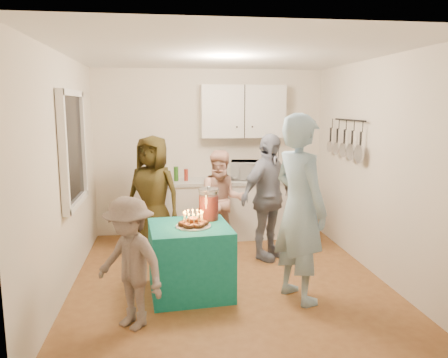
{
  "coord_description": "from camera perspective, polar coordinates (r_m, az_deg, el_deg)",
  "views": [
    {
      "loc": [
        -0.72,
        -4.88,
        2.04
      ],
      "look_at": [
        0.0,
        0.35,
        1.15
      ],
      "focal_mm": 35.0,
      "sensor_mm": 36.0,
      "label": 1
    }
  ],
  "objects": [
    {
      "name": "woman_back_left",
      "position": [
        6.14,
        -9.24,
        -2.01
      ],
      "size": [
        0.95,
        0.83,
        1.64
      ],
      "primitive_type": "imported",
      "rotation": [
        0.0,
        0.0,
        -0.46
      ],
      "color": "#534617",
      "rests_on": "floor"
    },
    {
      "name": "woman_back_right",
      "position": [
        5.83,
        5.74,
        -2.34
      ],
      "size": [
        1.03,
        0.93,
        1.68
      ],
      "primitive_type": "imported",
      "rotation": [
        0.0,
        0.0,
        0.66
      ],
      "color": "#0F1734",
      "rests_on": "floor"
    },
    {
      "name": "counter",
      "position": [
        6.83,
        0.13,
        -4.05
      ],
      "size": [
        2.2,
        0.58,
        0.86
      ],
      "primitive_type": "cube",
      "color": "white",
      "rests_on": "floor"
    },
    {
      "name": "right_wall",
      "position": [
        5.54,
        19.31,
        1.35
      ],
      "size": [
        4.0,
        4.0,
        0.0
      ],
      "primitive_type": "plane",
      "color": "silver",
      "rests_on": "floor"
    },
    {
      "name": "child_near_left",
      "position": [
        4.15,
        -12.21,
        -10.7
      ],
      "size": [
        0.9,
        0.88,
        1.24
      ],
      "primitive_type": "imported",
      "rotation": [
        0.0,
        0.0,
        -0.76
      ],
      "color": "#61544E",
      "rests_on": "floor"
    },
    {
      "name": "party_table",
      "position": [
        4.87,
        -4.45,
        -10.4
      ],
      "size": [
        0.92,
        0.92,
        0.76
      ],
      "primitive_type": "cube",
      "rotation": [
        0.0,
        0.0,
        0.09
      ],
      "color": "#12776D",
      "rests_on": "floor"
    },
    {
      "name": "window_night",
      "position": [
        5.31,
        -19.26,
        3.74
      ],
      "size": [
        0.04,
        1.0,
        1.2
      ],
      "primitive_type": "cube",
      "color": "black",
      "rests_on": "left_wall"
    },
    {
      "name": "man_birthday",
      "position": [
        4.6,
        9.85,
        -3.84
      ],
      "size": [
        0.71,
        0.84,
        1.97
      ],
      "primitive_type": "imported",
      "rotation": [
        0.0,
        0.0,
        1.95
      ],
      "color": "#8FB5D1",
      "rests_on": "floor"
    },
    {
      "name": "upper_cabinet",
      "position": [
        6.84,
        2.47,
        8.81
      ],
      "size": [
        1.3,
        0.3,
        0.8
      ],
      "primitive_type": "cube",
      "color": "white",
      "rests_on": "back_wall"
    },
    {
      "name": "ceiling",
      "position": [
        4.96,
        0.57,
        16.05
      ],
      "size": [
        4.0,
        4.0,
        0.0
      ],
      "primitive_type": "plane",
      "color": "white",
      "rests_on": "floor"
    },
    {
      "name": "back_wall",
      "position": [
        6.96,
        -1.85,
        3.46
      ],
      "size": [
        3.6,
        3.6,
        0.0
      ],
      "primitive_type": "plane",
      "color": "silver",
      "rests_on": "floor"
    },
    {
      "name": "microwave",
      "position": [
        6.77,
        3.1,
        1.18
      ],
      "size": [
        0.57,
        0.44,
        0.29
      ],
      "primitive_type": "imported",
      "rotation": [
        0.0,
        0.0,
        -0.18
      ],
      "color": "white",
      "rests_on": "countertop"
    },
    {
      "name": "countertop",
      "position": [
        6.74,
        0.13,
        -0.29
      ],
      "size": [
        2.24,
        0.62,
        0.05
      ],
      "primitive_type": "cube",
      "color": "beige",
      "rests_on": "counter"
    },
    {
      "name": "punch_jar",
      "position": [
        4.95,
        -2.01,
        -3.4
      ],
      "size": [
        0.22,
        0.22,
        0.34
      ],
      "primitive_type": "cylinder",
      "color": "red",
      "rests_on": "party_table"
    },
    {
      "name": "left_wall",
      "position": [
        5.05,
        -20.09,
        0.56
      ],
      "size": [
        4.0,
        4.0,
        0.0
      ],
      "primitive_type": "plane",
      "color": "silver",
      "rests_on": "floor"
    },
    {
      "name": "pot_rack",
      "position": [
        6.1,
        15.81,
        5.08
      ],
      "size": [
        0.12,
        1.0,
        0.6
      ],
      "primitive_type": "cube",
      "color": "black",
      "rests_on": "right_wall"
    },
    {
      "name": "floor",
      "position": [
        5.34,
        0.52,
        -12.9
      ],
      "size": [
        4.0,
        4.0,
        0.0
      ],
      "primitive_type": "plane",
      "color": "brown",
      "rests_on": "ground"
    },
    {
      "name": "donut_cake",
      "position": [
        4.68,
        -4.03,
        -5.17
      ],
      "size": [
        0.38,
        0.38,
        0.18
      ],
      "primitive_type": null,
      "color": "#381C0C",
      "rests_on": "party_table"
    },
    {
      "name": "woman_back_center",
      "position": [
        6.1,
        -0.21,
        -2.96
      ],
      "size": [
        0.7,
        0.54,
        1.43
      ],
      "primitive_type": "imported",
      "rotation": [
        0.0,
        0.0,
        -0.0
      ],
      "color": "tan",
      "rests_on": "floor"
    }
  ]
}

